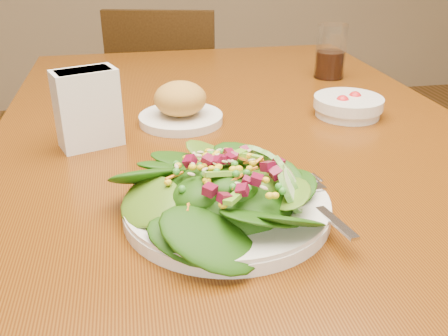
# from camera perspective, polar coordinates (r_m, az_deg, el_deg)

# --- Properties ---
(dining_table) EXTENTS (0.90, 1.40, 0.75)m
(dining_table) POSITION_cam_1_polar(r_m,az_deg,el_deg) (0.96, 2.00, -1.76)
(dining_table) COLOR #68370C
(dining_table) RESTS_ON ground_plane
(chair_far) EXTENTS (0.47, 0.48, 0.85)m
(chair_far) POSITION_cam_1_polar(r_m,az_deg,el_deg) (1.92, -6.33, 6.21)
(chair_far) COLOR #331F09
(chair_far) RESTS_ON ground_plane
(salad_plate) EXTENTS (0.28, 0.27, 0.08)m
(salad_plate) POSITION_cam_1_polar(r_m,az_deg,el_deg) (0.65, 1.16, -3.01)
(salad_plate) COLOR white
(salad_plate) RESTS_ON dining_table
(bread_plate) EXTENTS (0.16, 0.16, 0.08)m
(bread_plate) POSITION_cam_1_polar(r_m,az_deg,el_deg) (0.96, -5.00, 7.04)
(bread_plate) COLOR white
(bread_plate) RESTS_ON dining_table
(tomato_bowl) EXTENTS (0.14, 0.14, 0.04)m
(tomato_bowl) POSITION_cam_1_polar(r_m,az_deg,el_deg) (1.03, 13.99, 6.92)
(tomato_bowl) COLOR white
(tomato_bowl) RESTS_ON dining_table
(drinking_glass) EXTENTS (0.07, 0.07, 0.13)m
(drinking_glass) POSITION_cam_1_polar(r_m,az_deg,el_deg) (1.29, 12.06, 12.50)
(drinking_glass) COLOR silver
(drinking_glass) RESTS_ON dining_table
(napkin_holder) EXTENTS (0.12, 0.09, 0.13)m
(napkin_holder) POSITION_cam_1_polar(r_m,az_deg,el_deg) (0.87, -15.33, 6.79)
(napkin_holder) COLOR white
(napkin_holder) RESTS_ON dining_table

